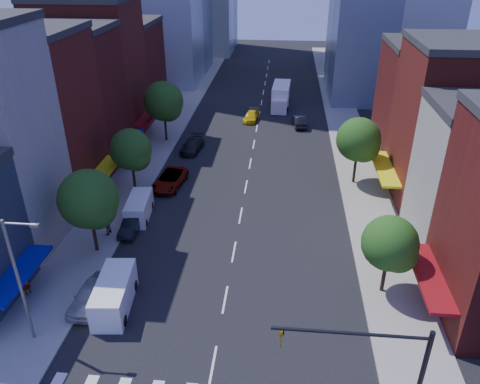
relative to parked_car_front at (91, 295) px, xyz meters
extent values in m
plane|color=black|center=(9.50, -4.65, -0.81)|extent=(220.00, 220.00, 0.00)
cube|color=gray|center=(-3.00, 35.35, -0.74)|extent=(5.00, 120.00, 0.15)
cube|color=gray|center=(22.00, 35.35, -0.74)|extent=(5.00, 120.00, 0.15)
cube|color=maroon|center=(-11.50, 15.85, 7.19)|extent=(12.00, 9.00, 16.00)
cube|color=#511414|center=(-11.50, 24.35, 6.69)|extent=(12.00, 8.00, 15.00)
cube|color=maroon|center=(-11.50, 32.85, 7.69)|extent=(12.00, 9.00, 17.00)
cube|color=#511414|center=(-11.50, 42.35, 5.69)|extent=(12.00, 10.00, 13.00)
cube|color=maroon|center=(30.50, 19.35, 6.69)|extent=(12.00, 10.00, 15.00)
cube|color=#511414|center=(30.50, 29.35, 5.69)|extent=(12.00, 10.00, 13.00)
cylinder|color=black|center=(16.50, -9.15, 6.94)|extent=(7.00, 0.16, 0.16)
imported|color=gold|center=(13.50, -9.15, 6.34)|extent=(0.22, 0.18, 1.10)
cylinder|color=slate|center=(-2.50, -3.65, 3.84)|extent=(0.20, 0.20, 9.00)
cylinder|color=slate|center=(-1.50, -3.65, 8.14)|extent=(2.00, 0.14, 0.14)
cube|color=slate|center=(-0.60, -3.65, 8.09)|extent=(0.50, 0.25, 0.18)
cylinder|color=black|center=(-2.00, 6.35, 1.30)|extent=(0.28, 0.28, 3.92)
sphere|color=#194B15|center=(-2.00, 6.35, 4.24)|extent=(4.80, 4.80, 4.80)
sphere|color=#194B15|center=(-1.40, 6.05, 3.54)|extent=(3.36, 3.36, 3.36)
cylinder|color=black|center=(-2.00, 17.35, 1.16)|extent=(0.28, 0.28, 3.64)
sphere|color=#194B15|center=(-2.00, 17.35, 3.89)|extent=(4.20, 4.20, 4.20)
sphere|color=#194B15|center=(-1.40, 17.05, 3.24)|extent=(2.94, 2.94, 2.94)
cylinder|color=black|center=(-2.00, 31.35, 1.44)|extent=(0.28, 0.28, 4.20)
sphere|color=#194B15|center=(-2.00, 31.35, 4.59)|extent=(5.00, 5.00, 5.00)
sphere|color=#194B15|center=(-1.40, 31.05, 3.84)|extent=(3.50, 3.50, 3.50)
cylinder|color=black|center=(21.00, 3.35, 1.02)|extent=(0.28, 0.28, 3.36)
sphere|color=#194B15|center=(21.00, 3.35, 3.54)|extent=(4.00, 4.00, 4.00)
sphere|color=#194B15|center=(21.60, 3.05, 2.94)|extent=(2.80, 2.80, 2.80)
cylinder|color=black|center=(21.00, 21.35, 1.30)|extent=(0.28, 0.28, 3.92)
sphere|color=#194B15|center=(21.00, 21.35, 4.24)|extent=(4.60, 4.60, 4.60)
sphere|color=#194B15|center=(21.60, 21.05, 3.54)|extent=(3.22, 3.22, 3.22)
imported|color=#A4A5A9|center=(0.00, 0.00, 0.00)|extent=(2.35, 4.92, 1.62)
imported|color=black|center=(0.00, 9.67, -0.14)|extent=(1.48, 4.07, 1.33)
imported|color=#999999|center=(1.42, 18.72, -0.02)|extent=(3.25, 5.92, 1.57)
imported|color=black|center=(2.00, 28.47, -0.07)|extent=(2.67, 5.30, 1.48)
cube|color=white|center=(1.82, -0.13, 0.33)|extent=(2.68, 5.61, 2.28)
cube|color=black|center=(2.02, -2.19, 0.66)|extent=(2.10, 1.27, 0.98)
cylinder|color=black|center=(1.02, -2.07, -0.43)|extent=(0.35, 0.85, 0.83)
cylinder|color=black|center=(2.97, -1.88, -0.43)|extent=(0.35, 0.85, 0.83)
cylinder|color=black|center=(0.67, 1.61, -0.43)|extent=(0.35, 0.85, 0.83)
cylinder|color=black|center=(2.62, 1.80, -0.43)|extent=(0.35, 0.85, 0.83)
cube|color=white|center=(0.00, 12.16, 0.19)|extent=(2.31, 4.89, 1.99)
cube|color=black|center=(0.16, 10.37, 0.47)|extent=(1.83, 1.10, 0.85)
cylinder|color=black|center=(-0.71, 10.48, -0.48)|extent=(0.30, 0.74, 0.72)
cylinder|color=black|center=(0.99, 10.63, -0.48)|extent=(0.30, 0.74, 0.72)
cylinder|color=black|center=(-0.99, 13.69, -0.48)|extent=(0.30, 0.74, 0.72)
cylinder|color=black|center=(0.71, 13.84, -0.48)|extent=(0.30, 0.74, 0.72)
imported|color=#D8B60B|center=(8.50, 40.54, -0.15)|extent=(2.39, 4.73, 1.32)
imported|color=black|center=(15.45, 38.74, -0.06)|extent=(2.08, 4.71, 1.50)
imported|color=#999999|center=(12.86, 58.19, -0.06)|extent=(2.32, 4.58, 1.49)
cube|color=white|center=(12.64, 47.96, 0.91)|extent=(2.90, 7.10, 3.44)
cube|color=white|center=(12.46, 43.88, 0.37)|extent=(2.45, 2.04, 2.15)
cylinder|color=black|center=(11.31, 44.79, -0.33)|extent=(0.37, 0.98, 0.97)
cylinder|color=black|center=(13.68, 44.68, -0.33)|extent=(0.37, 0.98, 0.97)
cylinder|color=black|center=(11.54, 49.63, -0.33)|extent=(0.37, 0.98, 0.97)
cylinder|color=black|center=(13.90, 49.52, -0.33)|extent=(0.37, 0.98, 0.97)
imported|color=#999999|center=(-5.00, 0.47, 0.19)|extent=(0.63, 0.74, 1.71)
imported|color=#999999|center=(-1.97, 8.75, 0.26)|extent=(0.88, 1.03, 1.84)
camera|label=1|loc=(13.12, -24.84, 22.19)|focal=35.00mm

